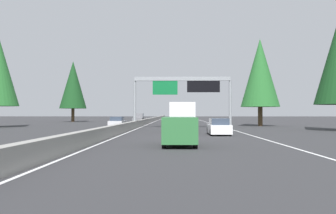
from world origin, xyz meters
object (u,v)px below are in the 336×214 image
object	(u,v)px
sign_gantry_overhead	(184,87)
sedan_far_left	(176,117)
minivan_near_center	(179,130)
bus_distant_b	(179,114)
box_truck_mid_left	(182,116)
conifer_right_mid	(260,73)
oncoming_near	(139,118)
sedan_far_right	(219,127)
sedan_far_center	(177,118)
pickup_mid_right	(177,117)
oncoming_far	(117,122)
conifer_left_mid	(73,85)

from	to	relation	value
sign_gantry_overhead	sedan_far_left	world-z (taller)	sign_gantry_overhead
minivan_near_center	bus_distant_b	world-z (taller)	bus_distant_b
box_truck_mid_left	conifer_right_mid	xyz separation A→B (m)	(17.42, -11.95, 6.32)
sedan_far_left	conifer_right_mid	xyz separation A→B (m)	(-66.06, -12.44, 7.25)
sign_gantry_overhead	conifer_right_mid	size ratio (longest dim) A/B	0.97
oncoming_near	conifer_right_mid	bearing A→B (deg)	42.07
oncoming_near	sedan_far_right	bearing A→B (deg)	14.38
conifer_right_mid	minivan_near_center	bearing A→B (deg)	159.87
sedan_far_center	pickup_mid_right	xyz separation A→B (m)	(21.02, 0.03, 0.23)
box_truck_mid_left	pickup_mid_right	size ratio (longest dim) A/B	1.52
bus_distant_b	oncoming_far	xyz separation A→B (m)	(-14.76, 8.31, -1.03)
bus_distant_b	sedan_far_right	distance (m)	31.26
minivan_near_center	sedan_far_left	xyz separation A→B (m)	(99.76, 0.08, -0.27)
pickup_mid_right	conifer_right_mid	world-z (taller)	conifer_right_mid
box_truck_mid_left	oncoming_far	world-z (taller)	box_truck_mid_left
minivan_near_center	conifer_left_mid	distance (m)	64.90
sedan_far_right	conifer_right_mid	xyz separation A→B (m)	(22.79, -8.77, 7.25)
pickup_mid_right	oncoming_near	size ratio (longest dim) A/B	1.00
minivan_near_center	sedan_far_right	distance (m)	11.48
box_truck_mid_left	oncoming_near	xyz separation A→B (m)	(40.04, 8.46, -0.70)
pickup_mid_right	sedan_far_left	bearing A→B (deg)	0.65
conifer_right_mid	conifer_left_mid	xyz separation A→B (m)	(26.53, 35.41, 0.28)
sedan_far_center	oncoming_near	world-z (taller)	oncoming_near
sign_gantry_overhead	sedan_far_center	bearing A→B (deg)	1.02
pickup_mid_right	oncoming_near	bearing A→B (deg)	164.60
conifer_right_mid	box_truck_mid_left	bearing A→B (deg)	145.54
oncoming_near	sedan_far_left	bearing A→B (deg)	169.59
oncoming_far	sedan_far_right	bearing A→B (deg)	35.31
conifer_right_mid	bus_distant_b	bearing A→B (deg)	55.43
minivan_near_center	box_truck_mid_left	bearing A→B (deg)	-1.40
pickup_mid_right	conifer_left_mid	size ratio (longest dim) A/B	0.41
box_truck_mid_left	sedan_far_left	distance (m)	83.49
conifer_right_mid	conifer_left_mid	distance (m)	44.25
oncoming_far	box_truck_mid_left	bearing A→B (deg)	37.42
sedan_far_left	sedan_far_center	size ratio (longest dim) A/B	1.00
sedan_far_center	conifer_right_mid	xyz separation A→B (m)	(-31.13, -12.25, 7.25)
pickup_mid_right	sedan_far_center	bearing A→B (deg)	-179.92
sign_gantry_overhead	bus_distant_b	distance (m)	16.44
minivan_near_center	box_truck_mid_left	world-z (taller)	box_truck_mid_left
conifer_right_mid	sedan_far_center	bearing A→B (deg)	21.48
box_truck_mid_left	sedan_far_right	bearing A→B (deg)	-149.36
conifer_right_mid	oncoming_near	bearing A→B (deg)	42.07
sign_gantry_overhead	sedan_far_right	xyz separation A→B (m)	(-15.02, -2.78, -4.57)
sedan_far_left	minivan_near_center	bearing A→B (deg)	-179.95
sign_gantry_overhead	sedan_far_right	bearing A→B (deg)	-169.51
box_truck_mid_left	sedan_far_left	world-z (taller)	box_truck_mid_left
sign_gantry_overhead	conifer_right_mid	world-z (taller)	conifer_right_mid
sedan_far_right	oncoming_near	distance (m)	46.88
oncoming_far	sedan_far_center	bearing A→B (deg)	167.88
box_truck_mid_left	pickup_mid_right	xyz separation A→B (m)	(69.57, 0.33, -0.70)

